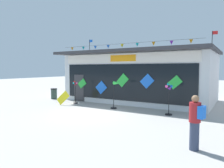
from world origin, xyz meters
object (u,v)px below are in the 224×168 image
object	(u,v)px
wind_spinner_left	(116,90)
person_near_camera	(195,121)
kite_shop_building	(141,76)
display_kite_on_ground	(63,98)
wind_spinner_far_left	(75,91)
trash_bin	(54,94)
wind_spinner_center_left	(169,97)

from	to	relation	value
wind_spinner_left	person_near_camera	world-z (taller)	wind_spinner_left
person_near_camera	kite_shop_building	bearing A→B (deg)	-133.29
person_near_camera	display_kite_on_ground	world-z (taller)	person_near_camera
wind_spinner_far_left	display_kite_on_ground	xyz separation A→B (m)	(-0.32, -0.89, -0.42)
wind_spinner_left	trash_bin	size ratio (longest dim) A/B	1.99
trash_bin	kite_shop_building	bearing A→B (deg)	25.90
wind_spinner_center_left	person_near_camera	world-z (taller)	wind_spinner_center_left
wind_spinner_far_left	trash_bin	xyz separation A→B (m)	(-3.03, 0.86, -0.48)
person_near_camera	trash_bin	bearing A→B (deg)	-101.34
wind_spinner_left	person_near_camera	distance (m)	6.98
person_near_camera	trash_bin	world-z (taller)	person_near_camera
person_near_camera	trash_bin	xyz separation A→B (m)	(-11.83, 5.54, -0.46)
wind_spinner_left	trash_bin	distance (m)	6.60
wind_spinner_left	trash_bin	world-z (taller)	wind_spinner_left
wind_spinner_center_left	trash_bin	size ratio (longest dim) A/B	2.01
wind_spinner_left	wind_spinner_center_left	size ratio (longest dim) A/B	0.99
wind_spinner_center_left	person_near_camera	size ratio (longest dim) A/B	1.02
person_near_camera	wind_spinner_left	bearing A→B (deg)	-116.02
kite_shop_building	wind_spinner_center_left	size ratio (longest dim) A/B	6.35
kite_shop_building	display_kite_on_ground	size ratio (longest dim) A/B	11.98
trash_bin	display_kite_on_ground	bearing A→B (deg)	-32.83
wind_spinner_far_left	person_near_camera	xyz separation A→B (m)	(8.81, -4.68, -0.02)
trash_bin	person_near_camera	bearing A→B (deg)	-25.09
kite_shop_building	wind_spinner_left	size ratio (longest dim) A/B	6.42
kite_shop_building	wind_spinner_left	distance (m)	4.19
person_near_camera	wind_spinner_far_left	bearing A→B (deg)	-104.25
wind_spinner_left	person_near_camera	bearing A→B (deg)	-39.77
person_near_camera	trash_bin	size ratio (longest dim) A/B	1.97
kite_shop_building	trash_bin	world-z (taller)	kite_shop_building
kite_shop_building	wind_spinner_left	world-z (taller)	kite_shop_building
wind_spinner_far_left	wind_spinner_center_left	xyz separation A→B (m)	(6.71, -0.30, 0.07)
wind_spinner_far_left	display_kite_on_ground	size ratio (longest dim) A/B	1.77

